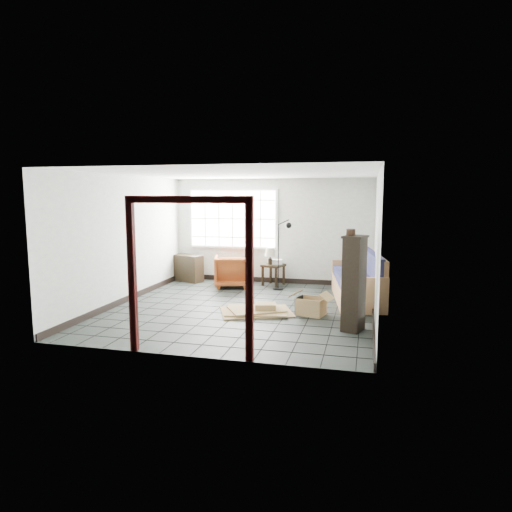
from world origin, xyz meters
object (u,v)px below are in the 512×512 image
(armchair, at_px, (232,270))
(side_table, at_px, (273,268))
(futon_sofa, at_px, (360,283))
(tall_shelf, at_px, (354,283))

(armchair, xyz_separation_m, side_table, (0.93, 0.44, 0.01))
(futon_sofa, xyz_separation_m, armchair, (-3.03, 0.73, 0.05))
(side_table, bearing_deg, armchair, -154.74)
(tall_shelf, bearing_deg, futon_sofa, 105.72)
(side_table, xyz_separation_m, tall_shelf, (2.03, -3.36, 0.37))
(side_table, bearing_deg, futon_sofa, -28.89)
(futon_sofa, bearing_deg, side_table, 142.56)
(armchair, bearing_deg, tall_shelf, 119.18)
(side_table, height_order, tall_shelf, tall_shelf)
(armchair, height_order, tall_shelf, tall_shelf)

